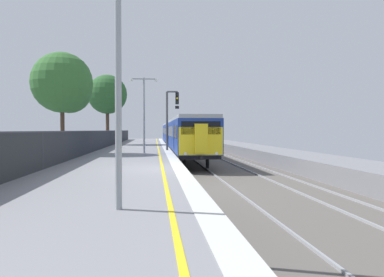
# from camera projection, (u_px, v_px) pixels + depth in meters

# --- Properties ---
(ground) EXTENTS (17.40, 110.00, 1.21)m
(ground) POSITION_uv_depth(u_px,v_px,m) (229.00, 181.00, 16.08)
(ground) COLOR gray
(commuter_train_at_platform) EXTENTS (2.83, 39.83, 3.81)m
(commuter_train_at_platform) POSITION_uv_depth(u_px,v_px,m) (179.00, 134.00, 41.12)
(commuter_train_at_platform) COLOR navy
(commuter_train_at_platform) RESTS_ON ground
(signal_gantry) EXTENTS (1.10, 0.24, 4.96)m
(signal_gantry) POSITION_uv_depth(u_px,v_px,m) (170.00, 113.00, 29.93)
(signal_gantry) COLOR #47474C
(signal_gantry) RESTS_ON ground
(platform_lamp_near) EXTENTS (2.00, 0.20, 5.22)m
(platform_lamp_near) POSITION_uv_depth(u_px,v_px,m) (118.00, 63.00, 7.52)
(platform_lamp_near) COLOR #93999E
(platform_lamp_near) RESTS_ON ground
(platform_lamp_mid) EXTENTS (2.00, 0.20, 5.51)m
(platform_lamp_mid) POSITION_uv_depth(u_px,v_px,m) (144.00, 109.00, 26.03)
(platform_lamp_mid) COLOR #93999E
(platform_lamp_mid) RESTS_ON ground
(platform_back_fence) EXTENTS (0.07, 99.00, 1.65)m
(platform_back_fence) POSITION_uv_depth(u_px,v_px,m) (42.00, 149.00, 15.21)
(platform_back_fence) COLOR #282B2D
(platform_back_fence) RESTS_ON ground
(background_tree_left) EXTENTS (4.23, 4.23, 7.12)m
(background_tree_left) POSITION_uv_depth(u_px,v_px,m) (64.00, 85.00, 25.12)
(background_tree_left) COLOR #473323
(background_tree_left) RESTS_ON ground
(background_tree_centre) EXTENTS (4.53, 4.53, 8.10)m
(background_tree_centre) POSITION_uv_depth(u_px,v_px,m) (108.00, 95.00, 41.39)
(background_tree_centre) COLOR #473323
(background_tree_centre) RESTS_ON ground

